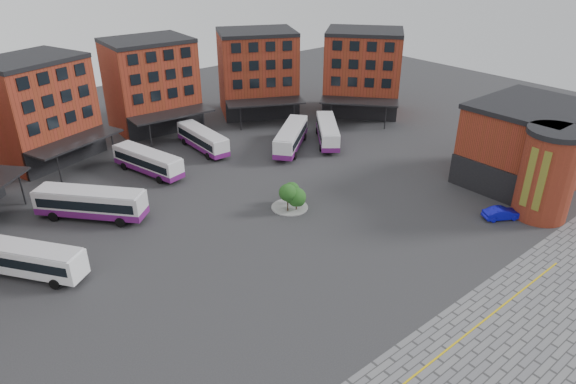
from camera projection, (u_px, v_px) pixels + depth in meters
ground at (350, 257)px, 52.19m from camera, size 160.00×160.00×0.00m
yellow_line at (486, 319)px, 43.74m from camera, size 26.00×0.15×0.02m
main_building at (133, 109)px, 72.36m from camera, size 94.14×42.48×14.60m
east_building at (530, 149)px, 64.13m from camera, size 17.40×15.40×10.60m
tree_island at (293, 195)px, 60.44m from camera, size 4.40×4.40×3.56m
bus_a at (27, 258)px, 48.61m from camera, size 8.77×10.83×3.24m
bus_b at (91, 203)px, 58.48m from camera, size 10.52×11.47×3.57m
bus_c at (148, 161)px, 69.55m from camera, size 5.30×11.85×3.25m
bus_d at (203, 139)px, 77.08m from camera, size 3.22×11.50×3.21m
bus_e at (291, 137)px, 77.51m from camera, size 11.48×9.84×3.48m
bus_f at (327, 131)px, 79.98m from camera, size 9.44×10.85×3.31m
blue_car at (502, 213)px, 58.82m from camera, size 4.50×3.49×1.43m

